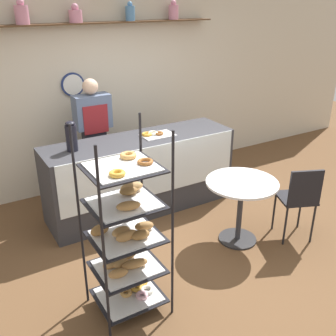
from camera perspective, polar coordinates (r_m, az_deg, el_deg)
ground_plane at (r=4.47m, az=2.41°, el=-11.40°), size 14.00×14.00×0.00m
back_wall at (r=5.65m, az=-9.26°, el=11.20°), size 10.00×0.30×2.70m
display_counter at (r=4.99m, az=-3.90°, el=-0.92°), size 2.40×0.67×0.97m
pastry_rack at (r=3.32m, az=-6.07°, el=-9.81°), size 0.61×0.55×1.69m
person_worker at (r=5.21m, az=-10.66°, el=4.49°), size 0.46×0.23×1.64m
cafe_table at (r=4.37m, az=10.54°, el=-4.05°), size 0.78×0.78×0.74m
cafe_chair at (r=4.54m, az=18.60°, el=-3.85°), size 0.50×0.50×0.90m
coffee_carafe at (r=4.48m, az=-13.86°, el=4.48°), size 0.13×0.13×0.34m
donut_tray_counter at (r=4.89m, az=-1.93°, el=4.92°), size 0.40×0.26×0.05m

